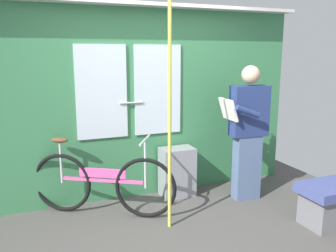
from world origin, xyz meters
TOP-DOWN VIEW (x-y plane):
  - ground_plane at (0.00, 0.00)m, footprint 5.04×4.00m
  - train_door_wall at (-0.01, 1.19)m, footprint 4.04×0.28m
  - bicycle_near_door at (-0.65, 0.78)m, footprint 1.45×0.90m
  - passenger_reading_newspaper at (1.10, 0.58)m, footprint 0.58×0.50m
  - trash_bin_by_wall at (0.34, 0.98)m, footprint 0.42×0.28m
  - handrail_pole at (-0.06, 0.23)m, footprint 0.04×0.04m
  - bench_seat_corner at (1.56, -0.35)m, footprint 0.70×0.44m

SIDE VIEW (x-z plane):
  - ground_plane at x=0.00m, z-range -0.04..0.00m
  - bench_seat_corner at x=1.56m, z-range 0.02..0.47m
  - trash_bin_by_wall at x=0.34m, z-range 0.00..0.63m
  - bicycle_near_door at x=-0.65m, z-range -0.08..0.82m
  - passenger_reading_newspaper at x=1.10m, z-range 0.05..1.70m
  - handrail_pole at x=-0.06m, z-range 0.00..2.32m
  - train_door_wall at x=-0.01m, z-range 0.05..2.41m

